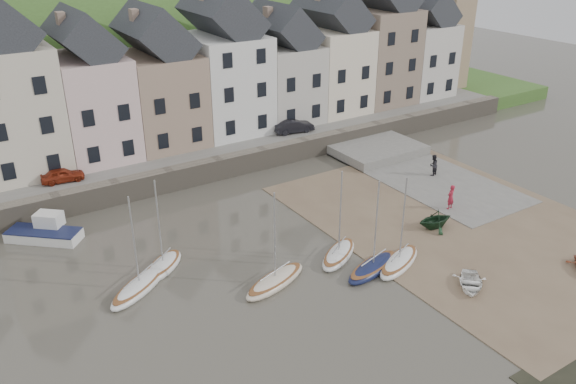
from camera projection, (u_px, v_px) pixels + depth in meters
ground at (340, 269)px, 36.35m from camera, size 160.00×160.00×0.00m
quay_land at (153, 123)px, 60.40m from camera, size 90.00×30.00×1.50m
quay_street at (200, 149)px, 51.31m from camera, size 70.00×7.00×0.10m
seawall at (218, 168)px, 48.92m from camera, size 70.00×1.20×1.80m
beach at (461, 224)px, 41.73m from camera, size 18.00×26.00×0.06m
slipway at (422, 175)px, 49.77m from camera, size 8.00×18.00×0.12m
hillside at (66, 198)px, 87.22m from camera, size 134.40×84.00×84.00m
townhouse_terrace at (197, 74)px, 52.39m from camera, size 61.05×8.00×13.93m
church_spire at (455, 5)px, 66.89m from camera, size 4.00×4.00×18.00m
sailboat_0 at (140, 286)px, 34.26m from camera, size 5.13×4.21×6.32m
sailboat_1 at (163, 265)px, 36.27m from camera, size 3.88×3.58×6.32m
sailboat_2 at (275, 281)px, 34.72m from camera, size 5.18×2.97×6.32m
sailboat_3 at (339, 254)px, 37.50m from camera, size 4.45×3.57×6.32m
sailboat_4 at (399, 262)px, 36.67m from camera, size 4.93×3.28×6.32m
sailboat_5 at (373, 267)px, 36.13m from camera, size 5.08×2.77×6.32m
motorboat_2 at (45, 231)px, 39.60m from camera, size 4.88×4.58×1.70m
rowboat_white at (471, 283)px, 34.34m from camera, size 3.43×3.43×0.59m
rowboat_green at (435, 219)px, 40.84m from camera, size 2.96×2.65×1.40m
person_red at (451, 197)px, 43.39m from camera, size 0.77×0.58×1.92m
person_dark at (433, 165)px, 49.17m from camera, size 1.05×0.91×1.84m
car_left at (62, 175)px, 44.45m from camera, size 3.33×1.67×1.09m
car_right at (294, 126)px, 54.84m from camera, size 3.99×1.92×1.26m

